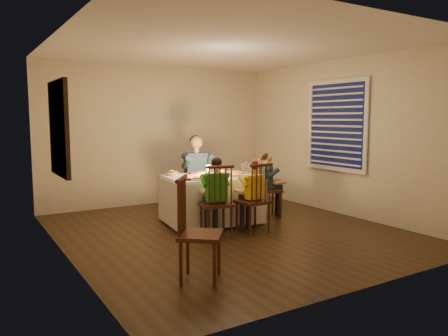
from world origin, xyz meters
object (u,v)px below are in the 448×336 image
chair_near_right (253,232)px  child_teal (267,217)px  dining_table (211,189)px  chair_adult (197,213)px  serving_bowl (172,174)px  child_yellow (253,232)px  adult (197,213)px  chair_extra (201,280)px  child_green (216,236)px  chair_end (267,217)px  chair_near_left (216,236)px

chair_near_right → child_teal: (0.78, 0.69, 0.00)m
child_teal → dining_table: bearing=99.1°
chair_adult → serving_bowl: (-0.64, -0.37, 0.76)m
child_yellow → chair_adult: bearing=-90.2°
adult → child_yellow: bearing=-78.8°
chair_adult → chair_near_right: (0.07, -1.56, 0.00)m
dining_table → child_teal: size_ratio=1.45×
adult → serving_bowl: bearing=-141.3°
chair_extra → serving_bowl: bearing=19.3°
chair_extra → serving_bowl: (0.80, 2.44, 0.76)m
child_green → child_teal: child_green is taller
child_green → child_teal: 1.45m
child_teal → serving_bowl: size_ratio=5.01×
dining_table → serving_bowl: (-0.50, 0.38, 0.24)m
chair_end → chair_near_right: bearing=147.6°
child_green → child_yellow: 0.56m
chair_end → child_green: bearing=130.0°
child_teal → chair_near_right: bearing=147.6°
chair_extra → serving_bowl: serving_bowl is taller
child_green → dining_table: bearing=-103.6°
chair_end → serving_bowl: bearing=87.5°
chair_adult → adult: bearing=0.0°
chair_adult → child_teal: size_ratio=0.95×
chair_near_left → chair_near_right: (0.55, -0.10, 0.00)m
chair_end → serving_bowl: serving_bowl is taller
dining_table → chair_near_left: (-0.33, -0.71, -0.53)m
chair_near_left → chair_extra: chair_extra is taller
chair_near_left → chair_extra: (-0.97, -1.35, 0.00)m
chair_end → child_teal: size_ratio=0.95×
chair_near_left → chair_end: 1.45m
child_yellow → serving_bowl: size_ratio=4.85×
chair_adult → chair_extra: (-1.44, -2.81, 0.00)m
adult → child_green: (-0.47, -1.46, 0.00)m
adult → serving_bowl: size_ratio=6.33×
chair_extra → adult: (1.44, 2.81, 0.00)m
chair_near_right → child_yellow: size_ratio=0.98×
dining_table → child_yellow: bearing=-68.5°
dining_table → serving_bowl: bearing=149.2°
chair_near_right → chair_end: same height
chair_adult → chair_near_left: (-0.47, -1.46, 0.00)m
dining_table → chair_end: (0.99, -0.13, -0.53)m
chair_adult → child_yellow: child_yellow is taller
dining_table → child_yellow: (0.22, -0.81, -0.53)m
chair_near_right → chair_adult: bearing=-90.2°
chair_end → chair_adult: bearing=60.4°
chair_near_left → child_yellow: (0.55, -0.10, 0.00)m
chair_adult → chair_end: bearing=-37.4°
chair_end → child_green: child_green is taller
dining_table → chair_adult: dining_table is taller
child_green → serving_bowl: 1.34m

